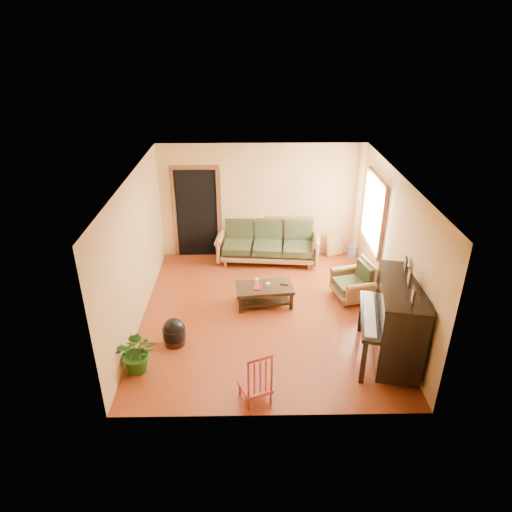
{
  "coord_description": "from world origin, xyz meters",
  "views": [
    {
      "loc": [
        -0.28,
        -7.11,
        4.79
      ],
      "look_at": [
        -0.16,
        0.2,
        1.1
      ],
      "focal_mm": 32.0,
      "sensor_mm": 36.0,
      "label": 1
    }
  ],
  "objects_px": {
    "ceramic_crock": "(352,252)",
    "coffee_table": "(264,295)",
    "footstool": "(174,335)",
    "potted_plant": "(137,352)",
    "red_chair": "(255,375)",
    "sofa": "(268,242)",
    "piano": "(398,323)",
    "armchair": "(352,281)"
  },
  "relations": [
    {
      "from": "piano",
      "to": "potted_plant",
      "type": "height_order",
      "value": "piano"
    },
    {
      "from": "sofa",
      "to": "piano",
      "type": "xyz_separation_m",
      "value": [
        1.88,
        -3.44,
        0.2
      ]
    },
    {
      "from": "coffee_table",
      "to": "piano",
      "type": "xyz_separation_m",
      "value": [
        2.02,
        -1.64,
        0.49
      ]
    },
    {
      "from": "armchair",
      "to": "footstool",
      "type": "relative_size",
      "value": 2.06
    },
    {
      "from": "coffee_table",
      "to": "red_chair",
      "type": "xyz_separation_m",
      "value": [
        -0.21,
        -2.49,
        0.23
      ]
    },
    {
      "from": "armchair",
      "to": "footstool",
      "type": "distance_m",
      "value": 3.55
    },
    {
      "from": "sofa",
      "to": "coffee_table",
      "type": "height_order",
      "value": "sofa"
    },
    {
      "from": "ceramic_crock",
      "to": "piano",
      "type": "bearing_deg",
      "value": -91.43
    },
    {
      "from": "potted_plant",
      "to": "coffee_table",
      "type": "bearing_deg",
      "value": 42.88
    },
    {
      "from": "coffee_table",
      "to": "footstool",
      "type": "xyz_separation_m",
      "value": [
        -1.55,
        -1.2,
        -0.02
      ]
    },
    {
      "from": "ceramic_crock",
      "to": "potted_plant",
      "type": "distance_m",
      "value": 5.63
    },
    {
      "from": "piano",
      "to": "armchair",
      "type": "bearing_deg",
      "value": 110.96
    },
    {
      "from": "armchair",
      "to": "piano",
      "type": "bearing_deg",
      "value": -94.55
    },
    {
      "from": "piano",
      "to": "footstool",
      "type": "distance_m",
      "value": 3.63
    },
    {
      "from": "sofa",
      "to": "ceramic_crock",
      "type": "height_order",
      "value": "sofa"
    },
    {
      "from": "ceramic_crock",
      "to": "potted_plant",
      "type": "xyz_separation_m",
      "value": [
        -4.11,
        -3.84,
        0.22
      ]
    },
    {
      "from": "piano",
      "to": "potted_plant",
      "type": "relative_size",
      "value": 2.19
    },
    {
      "from": "red_chair",
      "to": "coffee_table",
      "type": "bearing_deg",
      "value": 63.3
    },
    {
      "from": "footstool",
      "to": "potted_plant",
      "type": "bearing_deg",
      "value": -124.52
    },
    {
      "from": "coffee_table",
      "to": "potted_plant",
      "type": "height_order",
      "value": "potted_plant"
    },
    {
      "from": "sofa",
      "to": "piano",
      "type": "height_order",
      "value": "piano"
    },
    {
      "from": "piano",
      "to": "footstool",
      "type": "height_order",
      "value": "piano"
    },
    {
      "from": "potted_plant",
      "to": "red_chair",
      "type": "bearing_deg",
      "value": -19.35
    },
    {
      "from": "coffee_table",
      "to": "ceramic_crock",
      "type": "xyz_separation_m",
      "value": [
        2.11,
        1.99,
        -0.07
      ]
    },
    {
      "from": "ceramic_crock",
      "to": "footstool",
      "type": "bearing_deg",
      "value": -138.94
    },
    {
      "from": "sofa",
      "to": "red_chair",
      "type": "bearing_deg",
      "value": -89.1
    },
    {
      "from": "armchair",
      "to": "ceramic_crock",
      "type": "height_order",
      "value": "armchair"
    },
    {
      "from": "ceramic_crock",
      "to": "armchair",
      "type": "bearing_deg",
      "value": -102.44
    },
    {
      "from": "sofa",
      "to": "piano",
      "type": "relative_size",
      "value": 1.45
    },
    {
      "from": "red_chair",
      "to": "ceramic_crock",
      "type": "height_order",
      "value": "red_chair"
    },
    {
      "from": "armchair",
      "to": "ceramic_crock",
      "type": "bearing_deg",
      "value": 63.57
    },
    {
      "from": "coffee_table",
      "to": "ceramic_crock",
      "type": "bearing_deg",
      "value": 43.29
    },
    {
      "from": "armchair",
      "to": "potted_plant",
      "type": "xyz_separation_m",
      "value": [
        -3.71,
        -2.05,
        -0.03
      ]
    },
    {
      "from": "red_chair",
      "to": "potted_plant",
      "type": "distance_m",
      "value": 1.9
    },
    {
      "from": "sofa",
      "to": "ceramic_crock",
      "type": "relative_size",
      "value": 8.59
    },
    {
      "from": "coffee_table",
      "to": "red_chair",
      "type": "bearing_deg",
      "value": -94.8
    },
    {
      "from": "potted_plant",
      "to": "sofa",
      "type": "bearing_deg",
      "value": 59.68
    },
    {
      "from": "footstool",
      "to": "sofa",
      "type": "bearing_deg",
      "value": 60.66
    },
    {
      "from": "ceramic_crock",
      "to": "coffee_table",
      "type": "bearing_deg",
      "value": -136.71
    },
    {
      "from": "red_chair",
      "to": "ceramic_crock",
      "type": "bearing_deg",
      "value": 40.71
    },
    {
      "from": "coffee_table",
      "to": "ceramic_crock",
      "type": "height_order",
      "value": "coffee_table"
    },
    {
      "from": "coffee_table",
      "to": "footstool",
      "type": "relative_size",
      "value": 2.86
    }
  ]
}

